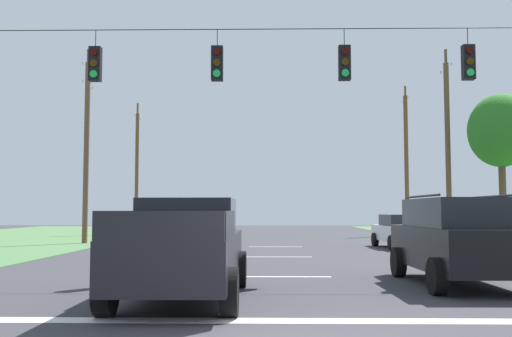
{
  "coord_description": "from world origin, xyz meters",
  "views": [
    {
      "loc": [
        -0.41,
        -6.99,
        1.7
      ],
      "look_at": [
        -0.7,
        8.92,
        2.85
      ],
      "focal_mm": 40.9,
      "sensor_mm": 36.0,
      "label": 1
    }
  ],
  "objects_px": {
    "suv_black": "(458,239)",
    "utility_pole_mid_left": "(87,146)",
    "pickup_truck": "(184,249)",
    "utility_pole_mid_right": "(448,148)",
    "utility_pole_far_right": "(406,162)",
    "tree_roadside_right": "(501,131)",
    "utility_pole_far_left": "(137,170)",
    "overhead_signal_span": "(292,123)",
    "distant_car_crossing_white": "(402,231)"
  },
  "relations": [
    {
      "from": "suv_black",
      "to": "distant_car_crossing_white",
      "type": "bearing_deg",
      "value": 82.28
    },
    {
      "from": "utility_pole_mid_right",
      "to": "utility_pole_mid_left",
      "type": "height_order",
      "value": "utility_pole_mid_right"
    },
    {
      "from": "utility_pole_mid_right",
      "to": "utility_pole_far_right",
      "type": "height_order",
      "value": "utility_pole_far_right"
    },
    {
      "from": "tree_roadside_right",
      "to": "pickup_truck",
      "type": "bearing_deg",
      "value": -126.53
    },
    {
      "from": "utility_pole_far_right",
      "to": "utility_pole_mid_left",
      "type": "bearing_deg",
      "value": -149.09
    },
    {
      "from": "utility_pole_mid_right",
      "to": "tree_roadside_right",
      "type": "distance_m",
      "value": 2.79
    },
    {
      "from": "utility_pole_mid_left",
      "to": "tree_roadside_right",
      "type": "xyz_separation_m",
      "value": [
        21.32,
        -0.3,
        0.67
      ]
    },
    {
      "from": "pickup_truck",
      "to": "tree_roadside_right",
      "type": "height_order",
      "value": "tree_roadside_right"
    },
    {
      "from": "utility_pole_mid_left",
      "to": "utility_pole_far_left",
      "type": "bearing_deg",
      "value": 90.16
    },
    {
      "from": "pickup_truck",
      "to": "suv_black",
      "type": "bearing_deg",
      "value": 19.88
    },
    {
      "from": "distant_car_crossing_white",
      "to": "utility_pole_far_right",
      "type": "height_order",
      "value": "utility_pole_far_right"
    },
    {
      "from": "suv_black",
      "to": "utility_pole_far_right",
      "type": "distance_m",
      "value": 28.87
    },
    {
      "from": "utility_pole_far_left",
      "to": "distant_car_crossing_white",
      "type": "bearing_deg",
      "value": -44.2
    },
    {
      "from": "overhead_signal_span",
      "to": "tree_roadside_right",
      "type": "height_order",
      "value": "tree_roadside_right"
    },
    {
      "from": "suv_black",
      "to": "utility_pole_far_left",
      "type": "height_order",
      "value": "utility_pole_far_left"
    },
    {
      "from": "utility_pole_mid_right",
      "to": "utility_pole_far_right",
      "type": "relative_size",
      "value": 0.98
    },
    {
      "from": "distant_car_crossing_white",
      "to": "tree_roadside_right",
      "type": "distance_m",
      "value": 8.13
    },
    {
      "from": "overhead_signal_span",
      "to": "suv_black",
      "type": "bearing_deg",
      "value": -29.08
    },
    {
      "from": "suv_black",
      "to": "overhead_signal_span",
      "type": "bearing_deg",
      "value": 150.92
    },
    {
      "from": "overhead_signal_span",
      "to": "utility_pole_far_right",
      "type": "height_order",
      "value": "utility_pole_far_right"
    },
    {
      "from": "suv_black",
      "to": "utility_pole_far_right",
      "type": "bearing_deg",
      "value": 78.71
    },
    {
      "from": "utility_pole_mid_right",
      "to": "pickup_truck",
      "type": "bearing_deg",
      "value": -119.73
    },
    {
      "from": "overhead_signal_span",
      "to": "utility_pole_far_left",
      "type": "height_order",
      "value": "utility_pole_far_left"
    },
    {
      "from": "distant_car_crossing_white",
      "to": "utility_pole_mid_right",
      "type": "height_order",
      "value": "utility_pole_mid_right"
    },
    {
      "from": "suv_black",
      "to": "utility_pole_far_left",
      "type": "xyz_separation_m",
      "value": [
        -13.8,
        28.39,
        3.55
      ]
    },
    {
      "from": "distant_car_crossing_white",
      "to": "utility_pole_mid_left",
      "type": "bearing_deg",
      "value": 168.35
    },
    {
      "from": "pickup_truck",
      "to": "utility_pole_far_left",
      "type": "height_order",
      "value": "utility_pole_far_left"
    },
    {
      "from": "utility_pole_far_right",
      "to": "overhead_signal_span",
      "type": "bearing_deg",
      "value": -109.74
    },
    {
      "from": "pickup_truck",
      "to": "utility_pole_mid_right",
      "type": "height_order",
      "value": "utility_pole_mid_right"
    },
    {
      "from": "distant_car_crossing_white",
      "to": "utility_pole_mid_right",
      "type": "xyz_separation_m",
      "value": [
        3.53,
        4.43,
        4.24
      ]
    },
    {
      "from": "utility_pole_mid_left",
      "to": "utility_pole_far_left",
      "type": "height_order",
      "value": "utility_pole_mid_left"
    },
    {
      "from": "suv_black",
      "to": "utility_pole_mid_left",
      "type": "height_order",
      "value": "utility_pole_mid_left"
    },
    {
      "from": "suv_black",
      "to": "distant_car_crossing_white",
      "type": "height_order",
      "value": "suv_black"
    },
    {
      "from": "suv_black",
      "to": "utility_pole_mid_left",
      "type": "xyz_separation_m",
      "value": [
        -13.77,
        16.43,
        4.0
      ]
    },
    {
      "from": "overhead_signal_span",
      "to": "utility_pole_far_left",
      "type": "xyz_separation_m",
      "value": [
        -10.08,
        26.32,
        0.55
      ]
    },
    {
      "from": "utility_pole_far_right",
      "to": "tree_roadside_right",
      "type": "distance_m",
      "value": 12.07
    },
    {
      "from": "distant_car_crossing_white",
      "to": "utility_pole_far_left",
      "type": "distance_m",
      "value": 22.08
    },
    {
      "from": "overhead_signal_span",
      "to": "pickup_truck",
      "type": "distance_m",
      "value": 5.72
    },
    {
      "from": "pickup_truck",
      "to": "utility_pole_far_left",
      "type": "distance_m",
      "value": 31.74
    },
    {
      "from": "distant_car_crossing_white",
      "to": "utility_pole_mid_left",
      "type": "relative_size",
      "value": 0.43
    },
    {
      "from": "pickup_truck",
      "to": "utility_pole_mid_right",
      "type": "relative_size",
      "value": 0.52
    },
    {
      "from": "pickup_truck",
      "to": "utility_pole_mid_left",
      "type": "relative_size",
      "value": 0.53
    },
    {
      "from": "distant_car_crossing_white",
      "to": "tree_roadside_right",
      "type": "relative_size",
      "value": 0.58
    },
    {
      "from": "overhead_signal_span",
      "to": "utility_pole_far_right",
      "type": "bearing_deg",
      "value": 70.26
    },
    {
      "from": "utility_pole_mid_right",
      "to": "overhead_signal_span",
      "type": "bearing_deg",
      "value": -120.12
    },
    {
      "from": "utility_pole_mid_left",
      "to": "utility_pole_far_left",
      "type": "relative_size",
      "value": 1.07
    },
    {
      "from": "suv_black",
      "to": "utility_pole_mid_right",
      "type": "bearing_deg",
      "value": 73.21
    },
    {
      "from": "distant_car_crossing_white",
      "to": "tree_roadside_right",
      "type": "xyz_separation_m",
      "value": [
        5.77,
        2.91,
        4.94
      ]
    },
    {
      "from": "utility_pole_far_right",
      "to": "utility_pole_far_left",
      "type": "bearing_deg",
      "value": 178.93
    },
    {
      "from": "distant_car_crossing_white",
      "to": "pickup_truck",
      "type": "bearing_deg",
      "value": -116.84
    }
  ]
}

